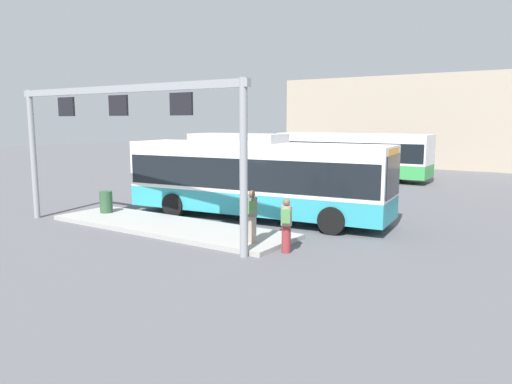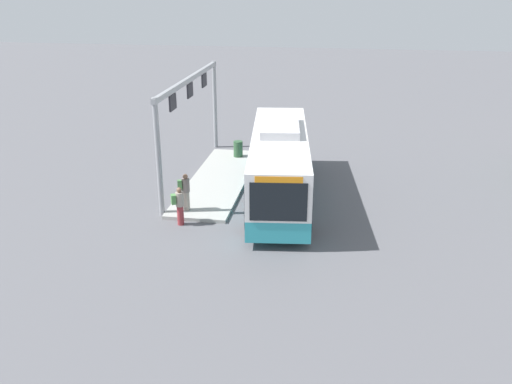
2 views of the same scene
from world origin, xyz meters
name	(u,v)px [view 1 (image 1 of 2)]	position (x,y,z in m)	size (l,w,h in m)	color
ground_plane	(256,219)	(0.00, 0.00, 0.00)	(120.00, 120.00, 0.00)	#56565B
platform_curb	(168,226)	(-1.74, -3.28, 0.08)	(10.00, 2.80, 0.16)	#9E9E99
bus_main	(256,175)	(-0.01, 0.00, 1.81)	(11.10, 3.71, 3.46)	teal
bus_background_left	(352,153)	(-2.07, 14.90, 1.78)	(10.41, 2.88, 3.10)	green
person_boarding	(252,215)	(2.40, -3.83, 1.05)	(0.47, 0.59, 1.67)	gray
person_waiting_near	(286,224)	(3.61, -3.75, 0.89)	(0.51, 0.60, 1.67)	maroon
platform_sign_gantry	(119,125)	(-2.45, -4.81, 3.83)	(10.86, 0.24, 5.20)	gray
station_building	(471,122)	(2.90, 29.02, 3.88)	(31.94, 8.00, 7.76)	tan
trash_bin	(106,202)	(-5.54, -3.01, 0.61)	(0.52, 0.52, 0.90)	#2D5133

